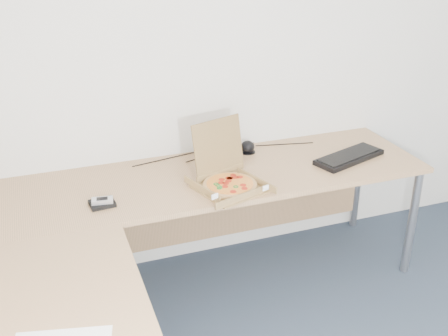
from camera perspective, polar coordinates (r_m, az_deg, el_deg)
name	(u,v)px	position (r m, az deg, el deg)	size (l,w,h in m)	color
desk	(172,228)	(2.61, -5.47, -6.23)	(2.50, 2.20, 0.73)	tan
pizza_box	(229,181)	(2.89, 0.48, -1.37)	(0.32, 0.37, 0.32)	olive
drinking_glass	(233,151)	(3.21, 0.97, 1.78)	(0.06, 0.06, 0.11)	white
keyboard	(349,157)	(3.31, 12.94, 1.11)	(0.45, 0.16, 0.03)	black
wallet	(102,203)	(2.79, -12.62, -3.64)	(0.12, 0.10, 0.02)	black
phone	(102,201)	(2.78, -12.61, -3.34)	(0.10, 0.05, 0.02)	#B2B5BA
dome_speaker	(248,146)	(3.32, 2.49, 2.29)	(0.09, 0.09, 0.08)	black
cable_bundle	(221,152)	(3.33, -0.29, 1.69)	(0.56, 0.04, 0.01)	black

